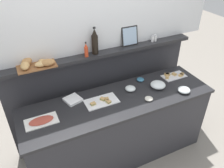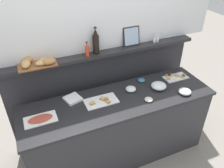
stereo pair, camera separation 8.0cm
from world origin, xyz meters
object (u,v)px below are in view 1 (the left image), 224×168
bread_basket (36,64)px  framed_picture (130,36)px  condiment_bowl_dark (149,99)px  hot_sauce_bottle (86,50)px  glass_bowl_medium (130,89)px  pepper_shaker (156,38)px  sandwich_platter_rear (174,76)px  condiment_bowl_red (140,80)px  wine_bottle_dark (95,42)px  salt_shaker (153,39)px  glass_bowl_large (158,85)px  glass_bowl_small (184,90)px  sandwich_platter_side (102,101)px  cold_cuts_platter (41,121)px  napkin_stack (73,100)px

bread_basket → framed_picture: size_ratio=1.70×
condiment_bowl_dark → hot_sauce_bottle: 0.89m
glass_bowl_medium → pepper_shaker: (0.53, 0.33, 0.43)m
sandwich_platter_rear → condiment_bowl_red: 0.46m
condiment_bowl_red → wine_bottle_dark: bearing=158.9°
sandwich_platter_rear → wine_bottle_dark: bearing=162.8°
condiment_bowl_dark → framed_picture: framed_picture is taller
glass_bowl_medium → framed_picture: 0.64m
framed_picture → salt_shaker: bearing=-6.9°
bread_basket → framed_picture: bearing=3.1°
glass_bowl_large → hot_sauce_bottle: (-0.75, 0.39, 0.45)m
glass_bowl_small → wine_bottle_dark: size_ratio=0.47×
condiment_bowl_dark → glass_bowl_medium: bearing=110.8°
glass_bowl_medium → wine_bottle_dark: bearing=132.5°
sandwich_platter_side → cold_cuts_platter: size_ratio=1.14×
glass_bowl_large → napkin_stack: 1.03m
hot_sauce_bottle → bread_basket: (-0.56, 0.01, -0.04)m
sandwich_platter_rear → hot_sauce_bottle: size_ratio=1.78×
salt_shaker → framed_picture: (-0.32, 0.04, 0.07)m
salt_shaker → framed_picture: framed_picture is taller
salt_shaker → framed_picture: bearing=173.1°
sandwich_platter_side → condiment_bowl_red: 0.65m
glass_bowl_medium → glass_bowl_small: glass_bowl_small is taller
glass_bowl_large → wine_bottle_dark: wine_bottle_dark is taller
glass_bowl_large → napkin_stack: bearing=169.4°
cold_cuts_platter → condiment_bowl_dark: condiment_bowl_dark is taller
hot_sauce_bottle → framed_picture: bearing=6.6°
sandwich_platter_rear → glass_bowl_medium: bearing=-177.4°
sandwich_platter_rear → cold_cuts_platter: sandwich_platter_rear is taller
condiment_bowl_red → wine_bottle_dark: (-0.52, 0.20, 0.53)m
glass_bowl_large → cold_cuts_platter: bearing=-179.8°
pepper_shaker → hot_sauce_bottle: bearing=-178.2°
pepper_shaker → napkin_stack: bearing=-169.3°
wine_bottle_dark → condiment_bowl_dark: bearing=-55.7°
glass_bowl_small → hot_sauce_bottle: (-0.98, 0.60, 0.46)m
salt_shaker → bread_basket: size_ratio=0.22×
hot_sauce_bottle → salt_shaker: hot_sauce_bottle is taller
sandwich_platter_rear → condiment_bowl_dark: size_ratio=3.32×
condiment_bowl_red → napkin_stack: bearing=-178.2°
cold_cuts_platter → hot_sauce_bottle: 0.90m
glass_bowl_small → condiment_bowl_dark: bearing=174.0°
hot_sauce_bottle → pepper_shaker: size_ratio=2.02×
bread_basket → glass_bowl_medium: bearing=-17.5°
glass_bowl_large → hot_sauce_bottle: 0.96m
condiment_bowl_red → hot_sauce_bottle: size_ratio=0.55×
sandwich_platter_side → napkin_stack: (-0.28, 0.16, 0.00)m
sandwich_platter_rear → cold_cuts_platter: (-1.74, -0.13, -0.00)m
glass_bowl_medium → hot_sauce_bottle: size_ratio=0.71×
glass_bowl_small → salt_shaker: bearing=96.1°
wine_bottle_dark → cold_cuts_platter: bearing=-151.1°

